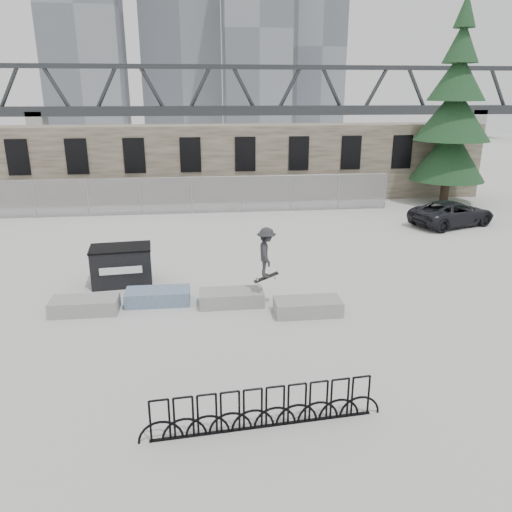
# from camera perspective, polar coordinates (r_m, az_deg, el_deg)

# --- Properties ---
(ground) EXTENTS (120.00, 120.00, 0.00)m
(ground) POSITION_cam_1_polar(r_m,az_deg,el_deg) (15.94, -7.46, -5.51)
(ground) COLOR beige
(ground) RESTS_ON ground
(stone_wall) EXTENTS (36.00, 2.58, 4.50)m
(stone_wall) POSITION_cam_1_polar(r_m,az_deg,el_deg) (31.12, -7.43, 10.48)
(stone_wall) COLOR brown
(stone_wall) RESTS_ON ground
(chainlink_fence) EXTENTS (22.06, 0.06, 2.02)m
(chainlink_fence) POSITION_cam_1_polar(r_m,az_deg,el_deg) (27.63, -7.37, 6.94)
(chainlink_fence) COLOR gray
(chainlink_fence) RESTS_ON ground
(planter_far_left) EXTENTS (2.00, 0.90, 0.46)m
(planter_far_left) POSITION_cam_1_polar(r_m,az_deg,el_deg) (16.02, -18.99, -5.31)
(planter_far_left) COLOR gray
(planter_far_left) RESTS_ON ground
(planter_center_left) EXTENTS (2.00, 0.90, 0.46)m
(planter_center_left) POSITION_cam_1_polar(r_m,az_deg,el_deg) (16.10, -11.14, -4.49)
(planter_center_left) COLOR #2D5389
(planter_center_left) RESTS_ON ground
(planter_center_right) EXTENTS (2.00, 0.90, 0.46)m
(planter_center_right) POSITION_cam_1_polar(r_m,az_deg,el_deg) (15.72, -2.84, -4.72)
(planter_center_right) COLOR gray
(planter_center_right) RESTS_ON ground
(planter_offset) EXTENTS (2.00, 0.90, 0.46)m
(planter_offset) POSITION_cam_1_polar(r_m,az_deg,el_deg) (15.15, 5.94, -5.72)
(planter_offset) COLOR gray
(planter_offset) RESTS_ON ground
(dumpster) EXTENTS (2.15, 1.43, 1.35)m
(dumpster) POSITION_cam_1_polar(r_m,az_deg,el_deg) (17.87, -15.10, -1.02)
(dumpster) COLOR black
(dumpster) RESTS_ON ground
(bike_rack) EXTENTS (4.93, 0.47, 0.90)m
(bike_rack) POSITION_cam_1_polar(r_m,az_deg,el_deg) (10.29, 0.92, -17.02)
(bike_rack) COLOR black
(bike_rack) RESTS_ON ground
(spruce_tree) EXTENTS (4.28, 4.28, 11.50)m
(spruce_tree) POSITION_cam_1_polar(r_m,az_deg,el_deg) (31.75, 21.63, 14.52)
(spruce_tree) COLOR #38281E
(spruce_tree) RESTS_ON ground
(skyline_towers) EXTENTS (58.00, 28.00, 48.00)m
(skyline_towers) POSITION_cam_1_polar(r_m,az_deg,el_deg) (109.38, -8.17, 25.65)
(skyline_towers) COLOR slate
(skyline_towers) RESTS_ON ground
(truss_bridge) EXTENTS (70.00, 3.00, 9.80)m
(truss_bridge) POSITION_cam_1_polar(r_m,az_deg,el_deg) (70.31, 1.23, 16.41)
(truss_bridge) COLOR #2D3033
(truss_bridge) RESTS_ON ground
(suv) EXTENTS (4.89, 3.41, 1.24)m
(suv) POSITION_cam_1_polar(r_m,az_deg,el_deg) (26.87, 21.51, 4.59)
(suv) COLOR black
(suv) RESTS_ON ground
(skateboarder) EXTENTS (0.79, 1.03, 1.72)m
(skateboarder) POSITION_cam_1_polar(r_m,az_deg,el_deg) (15.18, 1.19, 0.38)
(skateboarder) COLOR #292A2C
(skateboarder) RESTS_ON ground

